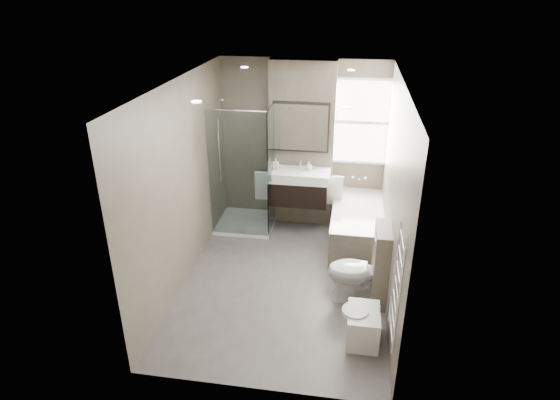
% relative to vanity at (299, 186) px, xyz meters
% --- Properties ---
extents(room, '(2.70, 3.90, 2.70)m').
position_rel_vanity_xyz_m(room, '(0.00, -1.43, 0.56)').
color(room, '#524E4C').
rests_on(room, ground).
extents(vanity_pier, '(1.00, 0.25, 2.60)m').
position_rel_vanity_xyz_m(vanity_pier, '(0.00, 0.35, 0.56)').
color(vanity_pier, '#60584C').
rests_on(vanity_pier, ground).
extents(vanity, '(0.95, 0.47, 0.66)m').
position_rel_vanity_xyz_m(vanity, '(0.00, 0.00, 0.00)').
color(vanity, black).
rests_on(vanity, vanity_pier).
extents(mirror_cabinet, '(0.86, 0.08, 0.76)m').
position_rel_vanity_xyz_m(mirror_cabinet, '(0.00, 0.19, 0.89)').
color(mirror_cabinet, black).
rests_on(mirror_cabinet, vanity_pier).
extents(towel_left, '(0.24, 0.06, 0.44)m').
position_rel_vanity_xyz_m(towel_left, '(-0.56, -0.02, -0.02)').
color(towel_left, silver).
rests_on(towel_left, vanity_pier).
extents(towel_right, '(0.24, 0.06, 0.44)m').
position_rel_vanity_xyz_m(towel_right, '(0.56, -0.02, -0.02)').
color(towel_right, silver).
rests_on(towel_right, vanity_pier).
extents(shower_enclosure, '(0.90, 0.90, 2.00)m').
position_rel_vanity_xyz_m(shower_enclosure, '(-0.75, -0.08, -0.25)').
color(shower_enclosure, white).
rests_on(shower_enclosure, ground).
extents(bathtub, '(0.75, 1.60, 0.57)m').
position_rel_vanity_xyz_m(bathtub, '(0.92, -0.33, -0.43)').
color(bathtub, '#60584C').
rests_on(bathtub, ground).
extents(window, '(0.98, 0.06, 1.33)m').
position_rel_vanity_xyz_m(window, '(0.90, 0.45, 0.93)').
color(window, white).
rests_on(window, room).
extents(toilet, '(0.81, 0.51, 0.79)m').
position_rel_vanity_xyz_m(toilet, '(0.97, -1.71, -0.35)').
color(toilet, white).
rests_on(toilet, ground).
extents(cistern_box, '(0.19, 0.55, 1.00)m').
position_rel_vanity_xyz_m(cistern_box, '(1.21, -1.68, -0.24)').
color(cistern_box, '#60584C').
rests_on(cistern_box, ground).
extents(bidet, '(0.41, 0.48, 0.50)m').
position_rel_vanity_xyz_m(bidet, '(1.01, -2.47, -0.54)').
color(bidet, white).
rests_on(bidet, ground).
extents(towel_radiator, '(0.03, 0.49, 1.10)m').
position_rel_vanity_xyz_m(towel_radiator, '(1.25, -3.03, 0.38)').
color(towel_radiator, silver).
rests_on(towel_radiator, room).
extents(soap_bottle_a, '(0.08, 0.08, 0.18)m').
position_rel_vanity_xyz_m(soap_bottle_a, '(-0.36, 0.00, 0.35)').
color(soap_bottle_a, white).
rests_on(soap_bottle_a, vanity).
extents(soap_bottle_b, '(0.11, 0.11, 0.14)m').
position_rel_vanity_xyz_m(soap_bottle_b, '(0.14, 0.04, 0.33)').
color(soap_bottle_b, white).
rests_on(soap_bottle_b, vanity).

